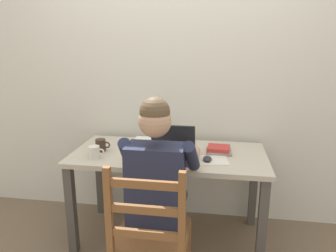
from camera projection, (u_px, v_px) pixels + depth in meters
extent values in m
plane|color=brown|center=(169.00, 236.00, 2.60)|extent=(8.00, 8.00, 0.00)
cube|color=silver|center=(177.00, 70.00, 2.67)|extent=(6.00, 0.04, 2.60)
cube|color=#BCB29E|center=(169.00, 155.00, 2.42)|extent=(1.44, 0.69, 0.03)
cube|color=#4C4742|center=(71.00, 210.00, 2.33)|extent=(0.06, 0.06, 0.68)
cube|color=#4C4742|center=(262.00, 226.00, 2.13)|extent=(0.06, 0.06, 0.68)
cube|color=#4C4742|center=(100.00, 177.00, 2.89)|extent=(0.06, 0.06, 0.68)
cube|color=#4C4742|center=(253.00, 187.00, 2.69)|extent=(0.06, 0.06, 0.68)
cube|color=#232842|center=(156.00, 185.00, 1.92)|extent=(0.34, 0.20, 0.50)
sphere|color=tan|center=(156.00, 121.00, 1.82)|extent=(0.19, 0.19, 0.19)
sphere|color=brown|center=(155.00, 112.00, 1.80)|extent=(0.17, 0.17, 0.17)
cube|color=brown|center=(158.00, 112.00, 1.89)|extent=(0.13, 0.10, 0.01)
cylinder|color=#38383D|center=(149.00, 205.00, 2.19)|extent=(0.13, 0.40, 0.13)
cylinder|color=#38383D|center=(175.00, 207.00, 2.16)|extent=(0.13, 0.40, 0.13)
cylinder|color=#38383D|center=(155.00, 219.00, 2.44)|extent=(0.10, 0.10, 0.45)
cylinder|color=#38383D|center=(179.00, 221.00, 2.41)|extent=(0.10, 0.10, 0.45)
cylinder|color=#232842|center=(127.00, 153.00, 1.99)|extent=(0.10, 0.25, 0.24)
cylinder|color=tan|center=(137.00, 154.00, 2.24)|extent=(0.07, 0.28, 0.07)
sphere|color=tan|center=(143.00, 148.00, 2.37)|extent=(0.08, 0.08, 0.08)
cylinder|color=#232842|center=(191.00, 156.00, 1.93)|extent=(0.10, 0.25, 0.24)
cylinder|color=tan|center=(194.00, 157.00, 2.18)|extent=(0.07, 0.28, 0.07)
sphere|color=tan|center=(194.00, 150.00, 2.31)|extent=(0.08, 0.08, 0.08)
cube|color=brown|center=(153.00, 235.00, 1.87)|extent=(0.42, 0.42, 0.02)
cube|color=brown|center=(188.00, 251.00, 2.08)|extent=(0.04, 0.04, 0.43)
cube|color=brown|center=(131.00, 245.00, 2.14)|extent=(0.04, 0.04, 0.43)
cube|color=brown|center=(182.00, 216.00, 1.60)|extent=(0.04, 0.04, 0.48)
cube|color=brown|center=(109.00, 210.00, 1.65)|extent=(0.04, 0.04, 0.48)
cube|color=brown|center=(145.00, 234.00, 1.66)|extent=(0.36, 0.02, 0.04)
cube|color=brown|center=(145.00, 210.00, 1.62)|extent=(0.36, 0.02, 0.04)
cube|color=brown|center=(144.00, 184.00, 1.59)|extent=(0.36, 0.02, 0.04)
cube|color=#232328|center=(170.00, 159.00, 2.26)|extent=(0.33, 0.23, 0.02)
cube|color=#38383D|center=(170.00, 158.00, 2.26)|extent=(0.29, 0.17, 0.00)
cube|color=#232328|center=(173.00, 138.00, 2.38)|extent=(0.33, 0.09, 0.21)
cube|color=#99A8B2|center=(173.00, 138.00, 2.38)|extent=(0.29, 0.07, 0.18)
ellipsoid|color=#232328|center=(207.00, 159.00, 2.24)|extent=(0.06, 0.10, 0.03)
cylinder|color=silver|center=(94.00, 152.00, 2.29)|extent=(0.08, 0.08, 0.09)
torus|color=silver|center=(101.00, 152.00, 2.28)|extent=(0.05, 0.01, 0.05)
cylinder|color=#38281E|center=(101.00, 145.00, 2.44)|extent=(0.08, 0.08, 0.09)
torus|color=#38281E|center=(107.00, 145.00, 2.43)|extent=(0.05, 0.01, 0.05)
cube|color=gray|center=(219.00, 151.00, 2.40)|extent=(0.19, 0.15, 0.02)
cube|color=#BC332D|center=(219.00, 148.00, 2.40)|extent=(0.17, 0.15, 0.03)
cube|color=white|center=(142.00, 144.00, 2.56)|extent=(0.20, 0.12, 0.03)
cube|color=white|center=(144.00, 141.00, 2.56)|extent=(0.16, 0.15, 0.03)
cube|color=silver|center=(209.00, 160.00, 2.25)|extent=(0.28, 0.22, 0.01)
cube|color=silver|center=(153.00, 153.00, 2.39)|extent=(0.24, 0.17, 0.02)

